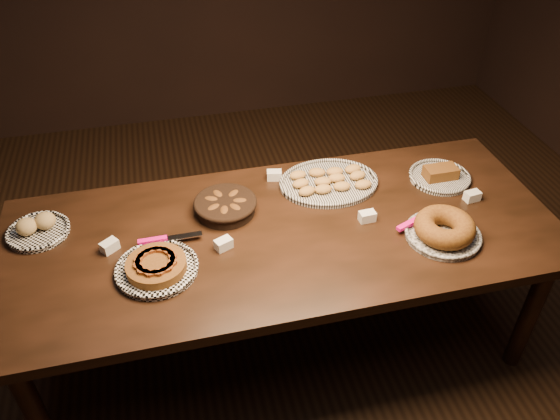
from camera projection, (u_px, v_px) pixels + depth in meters
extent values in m
plane|color=black|center=(283.00, 340.00, 2.81)|extent=(5.00, 5.00, 0.00)
cube|color=black|center=(283.00, 234.00, 2.36)|extent=(2.40, 1.00, 0.05)
cylinder|color=black|center=(35.00, 412.00, 2.11)|extent=(0.08, 0.08, 0.70)
cylinder|color=black|center=(530.00, 312.00, 2.50)|extent=(0.08, 0.08, 0.70)
cylinder|color=black|center=(52.00, 276.00, 2.69)|extent=(0.08, 0.08, 0.70)
cylinder|color=black|center=(452.00, 212.00, 3.08)|extent=(0.08, 0.08, 0.70)
torus|color=white|center=(157.00, 267.00, 2.14)|extent=(0.33, 0.33, 0.02)
cylinder|color=#4E2F0F|center=(156.00, 266.00, 2.13)|extent=(0.30, 0.30, 0.04)
cube|color=#592E0F|center=(172.00, 262.00, 2.11)|extent=(0.05, 0.08, 0.01)
cube|color=#592E0F|center=(172.00, 256.00, 2.14)|extent=(0.04, 0.08, 0.01)
cube|color=#592E0F|center=(168.00, 252.00, 2.16)|extent=(0.07, 0.08, 0.01)
cube|color=#592E0F|center=(160.00, 250.00, 2.17)|extent=(0.08, 0.05, 0.01)
cube|color=#592E0F|center=(152.00, 250.00, 2.16)|extent=(0.08, 0.04, 0.01)
cube|color=#592E0F|center=(144.00, 254.00, 2.15)|extent=(0.08, 0.07, 0.01)
cube|color=#592E0F|center=(139.00, 259.00, 2.12)|extent=(0.05, 0.08, 0.01)
cube|color=#592E0F|center=(139.00, 265.00, 2.10)|extent=(0.04, 0.08, 0.01)
cube|color=#592E0F|center=(143.00, 270.00, 2.08)|extent=(0.07, 0.08, 0.01)
cube|color=#592E0F|center=(150.00, 272.00, 2.07)|extent=(0.08, 0.05, 0.01)
cube|color=#592E0F|center=(159.00, 272.00, 2.07)|extent=(0.08, 0.04, 0.01)
cube|color=#592E0F|center=(167.00, 268.00, 2.08)|extent=(0.08, 0.07, 0.01)
cube|color=#FF0C8E|center=(153.00, 240.00, 2.25)|extent=(0.12, 0.03, 0.02)
cube|color=silver|center=(184.00, 236.00, 2.28)|extent=(0.15, 0.03, 0.00)
torus|color=black|center=(329.00, 181.00, 2.60)|extent=(0.38, 0.38, 0.02)
ellipsoid|color=#945F2B|center=(307.00, 191.00, 2.52)|extent=(0.09, 0.07, 0.04)
ellipsoid|color=#945F2B|center=(323.00, 189.00, 2.53)|extent=(0.08, 0.05, 0.04)
ellipsoid|color=#945F2B|center=(342.00, 186.00, 2.55)|extent=(0.09, 0.06, 0.04)
ellipsoid|color=#945F2B|center=(363.00, 184.00, 2.56)|extent=(0.08, 0.06, 0.04)
ellipsoid|color=#945F2B|center=(301.00, 183.00, 2.56)|extent=(0.09, 0.07, 0.04)
ellipsoid|color=#945F2B|center=(323.00, 181.00, 2.58)|extent=(0.09, 0.06, 0.04)
ellipsoid|color=#945F2B|center=(337.00, 178.00, 2.60)|extent=(0.09, 0.06, 0.04)
ellipsoid|color=#945F2B|center=(358.00, 175.00, 2.62)|extent=(0.09, 0.07, 0.04)
ellipsoid|color=#945F2B|center=(298.00, 175.00, 2.62)|extent=(0.09, 0.06, 0.04)
ellipsoid|color=#945F2B|center=(317.00, 172.00, 2.64)|extent=(0.09, 0.07, 0.04)
ellipsoid|color=#945F2B|center=(335.00, 171.00, 2.64)|extent=(0.09, 0.06, 0.04)
ellipsoid|color=#945F2B|center=(353.00, 169.00, 2.66)|extent=(0.09, 0.06, 0.04)
torus|color=black|center=(443.00, 233.00, 2.30)|extent=(0.32, 0.32, 0.02)
torus|color=brown|center=(445.00, 227.00, 2.28)|extent=(0.32, 0.32, 0.09)
cube|color=#FF0C8E|center=(408.00, 224.00, 2.33)|extent=(0.12, 0.07, 0.02)
cube|color=silver|center=(429.00, 214.00, 2.39)|extent=(0.15, 0.09, 0.00)
cylinder|color=black|center=(226.00, 206.00, 2.42)|extent=(0.32, 0.32, 0.06)
torus|color=black|center=(225.00, 203.00, 2.41)|extent=(0.28, 0.28, 0.02)
ellipsoid|color=#351E0A|center=(240.00, 203.00, 2.42)|extent=(0.09, 0.06, 0.04)
ellipsoid|color=#351E0A|center=(234.00, 195.00, 2.46)|extent=(0.09, 0.09, 0.04)
ellipsoid|color=#351E0A|center=(218.00, 196.00, 2.46)|extent=(0.07, 0.09, 0.04)
ellipsoid|color=#351E0A|center=(211.00, 201.00, 2.43)|extent=(0.10, 0.08, 0.04)
ellipsoid|color=#351E0A|center=(214.00, 209.00, 2.38)|extent=(0.10, 0.08, 0.04)
ellipsoid|color=#351E0A|center=(224.00, 212.00, 2.36)|extent=(0.06, 0.09, 0.04)
ellipsoid|color=#351E0A|center=(235.00, 209.00, 2.38)|extent=(0.08, 0.10, 0.04)
torus|color=white|center=(38.00, 230.00, 2.31)|extent=(0.26, 0.26, 0.02)
ellipsoid|color=olive|center=(26.00, 227.00, 2.29)|extent=(0.09, 0.09, 0.07)
ellipsoid|color=olive|center=(45.00, 221.00, 2.32)|extent=(0.09, 0.09, 0.07)
torus|color=black|center=(440.00, 176.00, 2.63)|extent=(0.30, 0.30, 0.02)
cube|color=#4E2F0F|center=(441.00, 172.00, 2.62)|extent=(0.16, 0.09, 0.06)
cube|color=white|center=(224.00, 244.00, 2.24)|extent=(0.08, 0.07, 0.04)
cube|color=white|center=(274.00, 175.00, 2.63)|extent=(0.08, 0.06, 0.04)
cube|color=white|center=(367.00, 216.00, 2.38)|extent=(0.07, 0.05, 0.04)
cube|color=white|center=(110.00, 246.00, 2.23)|extent=(0.08, 0.08, 0.04)
cube|color=white|center=(472.00, 196.00, 2.50)|extent=(0.08, 0.05, 0.04)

